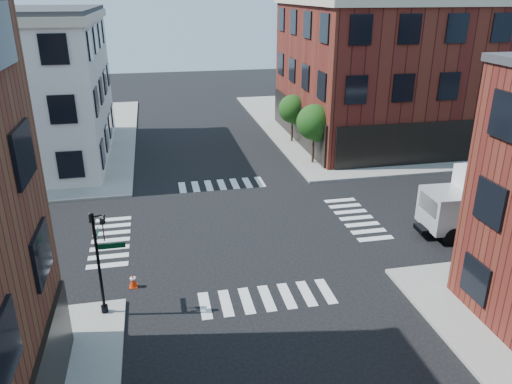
{
  "coord_description": "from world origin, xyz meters",
  "views": [
    {
      "loc": [
        -4.2,
        -24.89,
        12.42
      ],
      "look_at": [
        0.79,
        -0.85,
        2.5
      ],
      "focal_mm": 35.0,
      "sensor_mm": 36.0,
      "label": 1
    }
  ],
  "objects": [
    {
      "name": "sidewalk_ne",
      "position": [
        21.0,
        21.0,
        0.07
      ],
      "size": [
        30.0,
        30.0,
        0.15
      ],
      "primitive_type": "cube",
      "color": "gray",
      "rests_on": "ground"
    },
    {
      "name": "signal_pole",
      "position": [
        -6.72,
        -6.68,
        2.86
      ],
      "size": [
        1.29,
        1.24,
        4.6
      ],
      "color": "black",
      "rests_on": "ground"
    },
    {
      "name": "box_truck",
      "position": [
        13.79,
        -3.22,
        1.92
      ],
      "size": [
        8.27,
        2.8,
        3.7
      ],
      "rotation": [
        0.0,
        0.0,
        -0.04
      ],
      "color": "silver",
      "rests_on": "ground"
    },
    {
      "name": "traffic_cone",
      "position": [
        -5.7,
        -4.89,
        0.33
      ],
      "size": [
        0.38,
        0.38,
        0.69
      ],
      "rotation": [
        0.0,
        0.0,
        -0.03
      ],
      "color": "red",
      "rests_on": "ground"
    },
    {
      "name": "ground",
      "position": [
        0.0,
        0.0,
        0.0
      ],
      "size": [
        120.0,
        120.0,
        0.0
      ],
      "primitive_type": "plane",
      "color": "black",
      "rests_on": "ground"
    },
    {
      "name": "tree_far",
      "position": [
        7.56,
        15.98,
        2.87
      ],
      "size": [
        2.43,
        2.43,
        4.07
      ],
      "color": "black",
      "rests_on": "ground"
    },
    {
      "name": "tree_near",
      "position": [
        7.56,
        9.98,
        3.16
      ],
      "size": [
        2.69,
        2.69,
        4.49
      ],
      "color": "black",
      "rests_on": "ground"
    },
    {
      "name": "building_ne",
      "position": [
        20.5,
        16.0,
        6.0
      ],
      "size": [
        25.0,
        16.0,
        12.0
      ],
      "primitive_type": "cube",
      "color": "#4F1713",
      "rests_on": "ground"
    }
  ]
}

